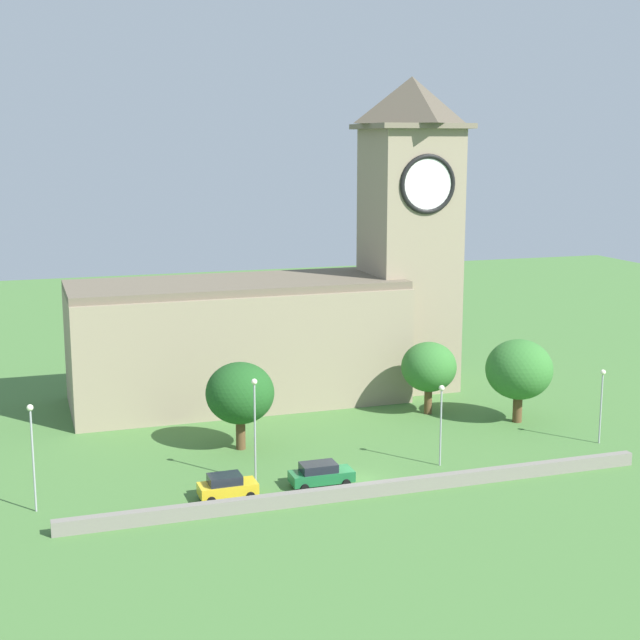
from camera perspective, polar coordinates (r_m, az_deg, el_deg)
ground_plane at (r=82.51m, az=-1.46°, el=-6.44°), size 200.00×200.00×0.00m
church at (r=89.90m, az=-1.62°, el=0.91°), size 38.24×12.56×30.85m
quay_barrier at (r=66.37m, az=3.05°, el=-10.39°), size 43.21×0.70×0.98m
car_yellow at (r=66.10m, az=-5.74°, el=-10.15°), size 4.11×2.23×1.76m
car_green at (r=68.11m, az=0.05°, el=-9.46°), size 4.63×2.20×1.72m
streetlamp_west_end at (r=65.13m, az=-17.30°, el=-7.13°), size 0.44×0.44×7.50m
streetlamp_west_mid at (r=67.77m, az=-4.04°, el=-5.81°), size 0.44×0.44×7.79m
streetlamp_central at (r=71.68m, az=7.46°, el=-5.60°), size 0.44×0.44×6.40m
streetlamp_east_mid at (r=79.75m, az=16.95°, el=-4.35°), size 0.44×0.44×6.29m
tree_churchyard at (r=75.05m, az=-4.95°, el=-4.52°), size 5.55×5.55×7.21m
tree_riverside_east at (r=83.83m, az=12.15°, el=-3.01°), size 5.93×5.93×7.50m
tree_by_tower at (r=85.14m, az=6.72°, el=-2.90°), size 5.06×5.06×6.70m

